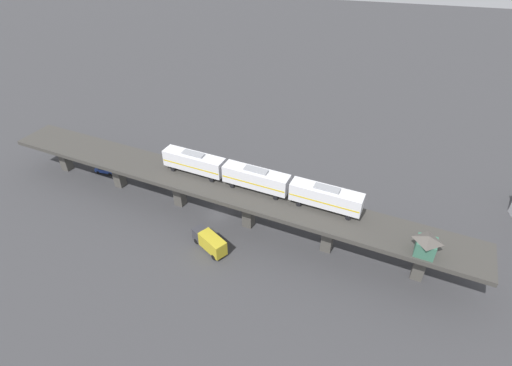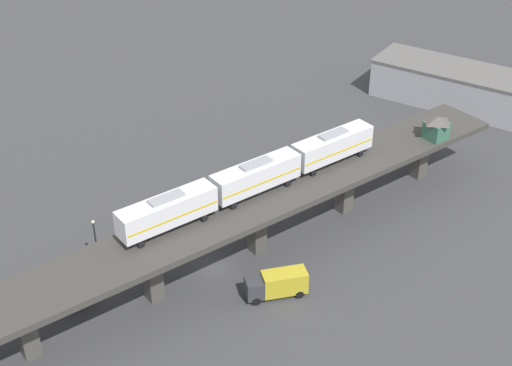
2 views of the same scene
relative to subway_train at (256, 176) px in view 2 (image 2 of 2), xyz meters
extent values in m
plane|color=#38383A|center=(0.05, -7.53, -10.06)|extent=(400.00, 400.00, 0.00)
cube|color=#393733|center=(0.05, -7.53, -2.94)|extent=(24.79, 92.01, 0.80)
cube|color=#47443F|center=(-4.17, -30.64, -6.70)|extent=(2.09, 2.09, 6.72)
cube|color=#47443F|center=(-1.48, -15.89, -6.70)|extent=(2.09, 2.09, 6.72)
cube|color=#47443F|center=(1.22, -1.13, -6.70)|extent=(2.09, 2.09, 6.72)
cube|color=#47443F|center=(3.91, 13.62, -6.70)|extent=(2.09, 2.09, 6.72)
cube|color=#47443F|center=(6.61, 28.38, -6.70)|extent=(2.09, 2.09, 6.72)
cube|color=silver|center=(-2.26, -12.39, 0.00)|extent=(4.91, 12.31, 3.10)
cube|color=gold|center=(-2.26, -12.39, -0.30)|extent=(4.91, 12.08, 0.24)
cube|color=gray|center=(-2.26, -12.39, 1.73)|extent=(2.13, 4.38, 0.36)
cylinder|color=black|center=(-4.19, -16.31, -2.12)|extent=(0.37, 0.87, 0.84)
cylinder|color=black|center=(-1.85, -16.74, -2.12)|extent=(0.37, 0.87, 0.84)
cylinder|color=black|center=(-2.68, -8.05, -2.12)|extent=(0.37, 0.87, 0.84)
cylinder|color=black|center=(-0.34, -8.48, -2.12)|extent=(0.37, 0.87, 0.84)
cube|color=silver|center=(0.00, 0.00, 0.00)|extent=(4.91, 12.31, 3.10)
cube|color=gold|center=(0.00, 0.00, -0.30)|extent=(4.91, 12.08, 0.24)
cube|color=gray|center=(0.00, 0.00, 1.73)|extent=(2.13, 4.38, 0.36)
cylinder|color=black|center=(-1.93, -3.92, -2.12)|extent=(0.37, 0.87, 0.84)
cylinder|color=black|center=(0.42, -4.35, -2.12)|extent=(0.37, 0.87, 0.84)
cylinder|color=black|center=(-0.42, 4.35, -2.12)|extent=(0.37, 0.87, 0.84)
cylinder|color=black|center=(1.93, 3.92, -2.12)|extent=(0.37, 0.87, 0.84)
cube|color=silver|center=(2.26, 12.39, 0.00)|extent=(4.91, 12.31, 3.10)
cube|color=gold|center=(2.26, 12.39, -0.30)|extent=(4.91, 12.08, 0.24)
cube|color=gray|center=(2.26, 12.39, 1.73)|extent=(2.13, 4.38, 0.36)
cylinder|color=black|center=(0.34, 8.48, -2.12)|extent=(0.37, 0.87, 0.84)
cylinder|color=black|center=(2.68, 8.05, -2.12)|extent=(0.37, 0.87, 0.84)
cylinder|color=black|center=(1.85, 16.74, -2.12)|extent=(0.37, 0.87, 0.84)
cylinder|color=black|center=(4.19, 16.31, -2.12)|extent=(0.37, 0.87, 0.84)
cube|color=#33604C|center=(8.91, 27.62, -1.29)|extent=(3.26, 3.26, 2.50)
pyramid|color=#4C4742|center=(8.91, 27.62, 0.41)|extent=(3.75, 3.75, 0.90)
cube|color=black|center=(-7.65, -22.88, -9.33)|extent=(2.75, 4.69, 0.80)
cube|color=#1E2328|center=(-7.68, -23.02, -8.55)|extent=(2.10, 2.52, 0.76)
cylinder|color=black|center=(-8.80, -24.07, -9.73)|extent=(0.38, 0.70, 0.66)
cylinder|color=black|center=(-7.14, -24.46, -9.73)|extent=(0.38, 0.70, 0.66)
cylinder|color=black|center=(-8.15, -21.29, -9.73)|extent=(0.38, 0.70, 0.66)
cylinder|color=black|center=(-6.49, -21.68, -9.73)|extent=(0.38, 0.70, 0.66)
cube|color=#333338|center=(7.34, -8.27, -8.41)|extent=(2.94, 2.88, 2.30)
cube|color=gold|center=(9.33, -5.27, -8.21)|extent=(4.79, 5.60, 2.70)
cylinder|color=black|center=(6.51, -7.72, -9.56)|extent=(0.85, 1.03, 1.00)
cylinder|color=black|center=(8.16, -8.82, -9.56)|extent=(0.85, 1.03, 1.00)
cylinder|color=black|center=(9.33, -3.40, -9.56)|extent=(0.85, 1.03, 1.00)
cylinder|color=black|center=(11.06, -4.55, -9.56)|extent=(0.85, 1.03, 1.00)
cylinder|color=black|center=(-10.86, -16.81, -6.81)|extent=(0.20, 0.20, 6.50)
sphere|color=beige|center=(-10.86, -16.81, -3.34)|extent=(0.44, 0.44, 0.44)
cube|color=#99999E|center=(-2.10, 54.08, -6.86)|extent=(29.24, 14.34, 6.40)
cube|color=#595654|center=(-2.10, 54.08, -3.46)|extent=(29.82, 14.62, 0.40)
camera|label=1|loc=(54.91, 13.95, 40.19)|focal=28.00mm
camera|label=2|loc=(50.15, -54.58, 45.46)|focal=50.00mm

